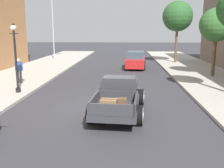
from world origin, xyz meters
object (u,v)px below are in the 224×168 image
at_px(hotrod_truck_gunmetal, 119,95).
at_px(flagpole, 54,12).
at_px(car_background_red, 136,60).
at_px(pedestrian_sidewalk_left, 19,69).
at_px(street_tree_third, 178,17).
at_px(street_tree_second, 217,25).
at_px(street_lamp_near, 15,53).

xyz_separation_m(hotrod_truck_gunmetal, flagpole, (-8.37, 20.02, 5.02)).
xyz_separation_m(car_background_red, pedestrian_sidewalk_left, (-8.00, -8.36, 0.32)).
relative_size(pedestrian_sidewalk_left, street_tree_third, 0.25).
xyz_separation_m(pedestrian_sidewalk_left, street_tree_second, (13.82, 3.63, 2.91)).
height_order(street_lamp_near, street_tree_second, street_tree_second).
xyz_separation_m(hotrod_truck_gunmetal, street_lamp_near, (-5.83, 2.77, 1.63)).
relative_size(hotrod_truck_gunmetal, pedestrian_sidewalk_left, 3.05).
height_order(pedestrian_sidewalk_left, flagpole, flagpole).
distance_m(car_background_red, street_lamp_near, 13.05).
relative_size(car_background_red, flagpole, 0.48).
relative_size(car_background_red, street_tree_second, 0.86).
bearing_deg(street_tree_second, hotrod_truck_gunmetal, -128.34).
bearing_deg(street_tree_second, street_lamp_near, -154.54).
height_order(street_lamp_near, street_tree_third, street_tree_third).
relative_size(street_lamp_near, street_tree_third, 0.58).
distance_m(street_lamp_near, street_tree_second, 14.34).
xyz_separation_m(pedestrian_sidewalk_left, street_tree_third, (12.59, 12.39, 4.01)).
relative_size(pedestrian_sidewalk_left, street_tree_second, 0.32).
distance_m(car_background_red, pedestrian_sidewalk_left, 11.58).
relative_size(flagpole, street_tree_third, 1.39).
height_order(hotrod_truck_gunmetal, flagpole, flagpole).
distance_m(hotrod_truck_gunmetal, pedestrian_sidewalk_left, 8.59).
distance_m(street_tree_second, street_tree_third, 8.91).
xyz_separation_m(pedestrian_sidewalk_left, street_lamp_near, (0.95, -2.50, 1.30)).
bearing_deg(street_lamp_near, street_tree_second, 25.46).
bearing_deg(street_tree_second, flagpole, 144.16).
bearing_deg(car_background_red, street_tree_second, -39.17).
xyz_separation_m(car_background_red, street_tree_second, (5.81, -4.73, 3.23)).
distance_m(pedestrian_sidewalk_left, street_lamp_near, 2.97).
bearing_deg(hotrod_truck_gunmetal, street_tree_third, 71.79).
relative_size(flagpole, street_tree_second, 1.78).
bearing_deg(street_lamp_near, flagpole, 98.36).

